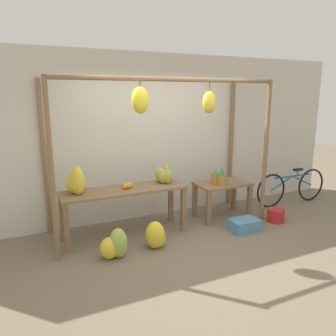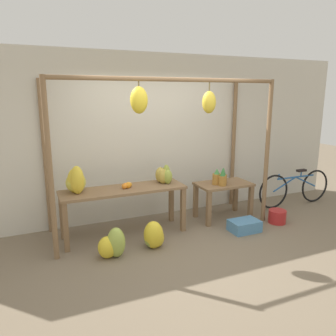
# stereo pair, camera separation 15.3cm
# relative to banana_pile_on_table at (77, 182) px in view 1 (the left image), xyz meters

# --- Properties ---
(ground_plane) EXTENTS (20.00, 20.00, 0.00)m
(ground_plane) POSITION_rel_banana_pile_on_table_xyz_m (1.33, -0.97, -0.91)
(ground_plane) COLOR #756651
(shop_wall_back) EXTENTS (8.00, 0.08, 2.80)m
(shop_wall_back) POSITION_rel_banana_pile_on_table_xyz_m (1.33, 0.62, 0.49)
(shop_wall_back) COLOR beige
(shop_wall_back) RESTS_ON ground_plane
(stall_awning) EXTENTS (3.45, 1.10, 2.35)m
(stall_awning) POSITION_rel_banana_pile_on_table_xyz_m (1.30, -0.18, 0.72)
(stall_awning) COLOR brown
(stall_awning) RESTS_ON ground_plane
(display_table_main) EXTENTS (1.88, 0.56, 0.74)m
(display_table_main) POSITION_rel_banana_pile_on_table_xyz_m (0.67, -0.05, -0.28)
(display_table_main) COLOR brown
(display_table_main) RESTS_ON ground_plane
(display_table_side) EXTENTS (0.94, 0.55, 0.63)m
(display_table_side) POSITION_rel_banana_pile_on_table_xyz_m (2.45, -0.05, -0.41)
(display_table_side) COLOR brown
(display_table_side) RESTS_ON ground_plane
(banana_pile_on_table) EXTENTS (0.39, 0.41, 0.41)m
(banana_pile_on_table) POSITION_rel_banana_pile_on_table_xyz_m (0.00, 0.00, 0.00)
(banana_pile_on_table) COLOR gold
(banana_pile_on_table) RESTS_ON display_table_main
(orange_pile) EXTENTS (0.18, 0.14, 0.09)m
(orange_pile) POSITION_rel_banana_pile_on_table_xyz_m (0.73, -0.06, -0.13)
(orange_pile) COLOR orange
(orange_pile) RESTS_ON display_table_main
(pineapple_cluster) EXTENTS (0.26, 0.25, 0.30)m
(pineapple_cluster) POSITION_rel_banana_pile_on_table_xyz_m (2.34, -0.11, -0.16)
(pineapple_cluster) COLOR #A3702D
(pineapple_cluster) RESTS_ON display_table_side
(banana_pile_ground_left) EXTENTS (0.41, 0.30, 0.41)m
(banana_pile_ground_left) POSITION_rel_banana_pile_on_table_xyz_m (0.32, -0.69, -0.73)
(banana_pile_ground_left) COLOR #9EB247
(banana_pile_ground_left) RESTS_ON ground_plane
(banana_pile_ground_right) EXTENTS (0.36, 0.37, 0.40)m
(banana_pile_ground_right) POSITION_rel_banana_pile_on_table_xyz_m (0.93, -0.64, -0.74)
(banana_pile_ground_right) COLOR gold
(banana_pile_ground_right) RESTS_ON ground_plane
(fruit_crate_white) EXTENTS (0.46, 0.32, 0.18)m
(fruit_crate_white) POSITION_rel_banana_pile_on_table_xyz_m (2.45, -0.68, -0.82)
(fruit_crate_white) COLOR #4C84B2
(fruit_crate_white) RESTS_ON ground_plane
(blue_bucket) EXTENTS (0.29, 0.29, 0.22)m
(blue_bucket) POSITION_rel_banana_pile_on_table_xyz_m (3.17, -0.61, -0.80)
(blue_bucket) COLOR #AD2323
(blue_bucket) RESTS_ON ground_plane
(parked_bicycle) EXTENTS (1.69, 0.08, 0.70)m
(parked_bicycle) POSITION_rel_banana_pile_on_table_xyz_m (4.11, -0.02, -0.56)
(parked_bicycle) COLOR black
(parked_bicycle) RESTS_ON ground_plane
(papaya_pile) EXTENTS (0.31, 0.32, 0.28)m
(papaya_pile) POSITION_rel_banana_pile_on_table_xyz_m (1.36, 0.01, -0.05)
(papaya_pile) COLOR #93A33D
(papaya_pile) RESTS_ON display_table_main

